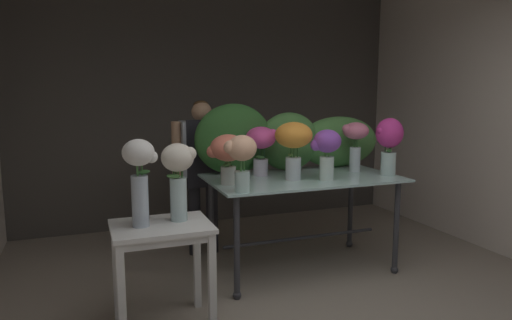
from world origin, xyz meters
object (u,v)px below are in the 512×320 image
side_table_white (162,240)px  vase_coral_peonies (227,152)px  vase_sunset_stock (294,141)px  vase_rosy_anemones (355,139)px  florist (203,161)px  vase_violet_snapdragons (327,149)px  vase_fuchsia_lilies (261,144)px  vase_peach_dahlias (241,156)px  vase_white_roses_tall (140,175)px  vase_magenta_carnations (389,141)px  vase_cream_lisianthus_tall (178,173)px  display_table_glass (302,192)px

side_table_white → vase_coral_peonies: bearing=39.9°
vase_sunset_stock → vase_rosy_anemones: (0.72, 0.15, -0.02)m
florist → vase_violet_snapdragons: size_ratio=3.51×
vase_fuchsia_lilies → vase_peach_dahlias: (-0.39, -0.60, -0.01)m
vase_rosy_anemones → vase_violet_snapdragons: (-0.46, -0.27, -0.04)m
florist → vase_coral_peonies: 0.84m
florist → vase_sunset_stock: florist is taller
florist → vase_rosy_anemones: (1.32, -0.68, 0.24)m
florist → vase_sunset_stock: size_ratio=3.07×
vase_coral_peonies → vase_white_roses_tall: bearing=-145.1°
vase_fuchsia_lilies → vase_magenta_carnations: size_ratio=0.85×
side_table_white → vase_sunset_stock: bearing=22.9°
vase_magenta_carnations → vase_cream_lisianthus_tall: size_ratio=0.96×
vase_fuchsia_lilies → vase_violet_snapdragons: vase_fuchsia_lilies is taller
vase_coral_peonies → vase_fuchsia_lilies: 0.49m
side_table_white → vase_fuchsia_lilies: bearing=37.8°
vase_magenta_carnations → vase_white_roses_tall: 2.32m
vase_sunset_stock → vase_peach_dahlias: bearing=-152.3°
vase_sunset_stock → vase_violet_snapdragons: 0.29m
florist → vase_violet_snapdragons: bearing=-47.7°
display_table_glass → vase_white_roses_tall: vase_white_roses_tall is taller
vase_rosy_anemones → vase_cream_lisianthus_tall: bearing=-161.1°
vase_fuchsia_lilies → vase_magenta_carnations: bearing=-20.0°
display_table_glass → florist: 1.07m
vase_white_roses_tall → vase_cream_lisianthus_tall: bearing=10.8°
vase_coral_peonies → vase_white_roses_tall: 0.95m
vase_peach_dahlias → display_table_glass: bearing=29.2°
side_table_white → florist: florist is taller
side_table_white → vase_violet_snapdragons: 1.64m
side_table_white → display_table_glass: bearing=24.2°
side_table_white → vase_white_roses_tall: bearing=-179.9°
vase_cream_lisianthus_tall → vase_sunset_stock: bearing=23.2°
side_table_white → vase_peach_dahlias: (0.66, 0.22, 0.53)m
florist → vase_coral_peonies: florist is taller
vase_violet_snapdragons → vase_magenta_carnations: vase_magenta_carnations is taller
display_table_glass → vase_magenta_carnations: size_ratio=3.26×
vase_rosy_anemones → vase_cream_lisianthus_tall: (-1.82, -0.63, -0.11)m
vase_fuchsia_lilies → florist: bearing=127.4°
display_table_glass → vase_cream_lisianthus_tall: bearing=-155.4°
florist → vase_coral_peonies: size_ratio=3.71×
display_table_glass → vase_sunset_stock: (-0.14, -0.10, 0.48)m
vase_sunset_stock → vase_peach_dahlias: vase_sunset_stock is taller
vase_peach_dahlias → vase_cream_lisianthus_tall: (-0.52, -0.17, -0.07)m
vase_peach_dahlias → vase_magenta_carnations: bearing=7.5°
vase_fuchsia_lilies → vase_violet_snapdragons: (0.45, -0.41, -0.02)m
vase_sunset_stock → display_table_glass: bearing=35.2°
florist → vase_magenta_carnations: 1.80m
vase_sunset_stock → vase_rosy_anemones: 0.73m
display_table_glass → vase_peach_dahlias: (-0.72, -0.40, 0.42)m
vase_violet_snapdragons → vase_cream_lisianthus_tall: bearing=-165.4°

